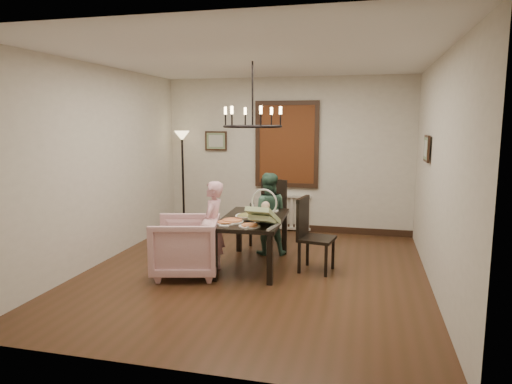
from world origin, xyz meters
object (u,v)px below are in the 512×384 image
at_px(dining_table, 253,224).
at_px(chair_right, 317,234).
at_px(chair_far, 267,213).
at_px(baby_bouncer, 263,214).
at_px(armchair, 186,246).
at_px(seated_man, 268,221).
at_px(drinking_glass, 252,213).
at_px(elderly_woman, 213,235).
at_px(floor_lamp, 183,182).

height_order(dining_table, chair_right, chair_right).
xyz_separation_m(chair_far, baby_bouncer, (0.31, -1.63, 0.32)).
xyz_separation_m(armchair, seated_man, (0.84, 1.21, 0.13)).
relative_size(chair_far, drinking_glass, 7.10).
distance_m(armchair, elderly_woman, 0.39).
bearing_deg(dining_table, floor_lamp, 131.50).
height_order(elderly_woman, seated_man, seated_man).
bearing_deg(chair_far, baby_bouncer, -61.00).
bearing_deg(floor_lamp, seated_man, -32.89).
distance_m(chair_far, chair_right, 1.46).
bearing_deg(armchair, floor_lamp, -170.71).
xyz_separation_m(dining_table, chair_right, (0.89, 0.00, -0.10)).
bearing_deg(drinking_glass, baby_bouncer, -59.78).
xyz_separation_m(chair_right, floor_lamp, (-2.70, 1.86, 0.39)).
xyz_separation_m(drinking_glass, floor_lamp, (-1.81, 1.91, 0.13)).
bearing_deg(seated_man, elderly_woman, 50.84).
bearing_deg(drinking_glass, chair_right, 3.13).
xyz_separation_m(chair_far, elderly_woman, (-0.42, -1.48, -0.03)).
relative_size(chair_right, armchair, 1.19).
distance_m(dining_table, elderly_woman, 0.59).
bearing_deg(elderly_woman, baby_bouncer, 77.31).
distance_m(armchair, floor_lamp, 2.69).
height_order(armchair, elderly_woman, elderly_woman).
relative_size(dining_table, seated_man, 1.47).
relative_size(elderly_woman, floor_lamp, 0.57).
distance_m(chair_right, seated_man, 1.04).
distance_m(dining_table, baby_bouncer, 0.62).
xyz_separation_m(seated_man, baby_bouncer, (0.20, -1.15, 0.34)).
relative_size(armchair, seated_man, 0.83).
height_order(chair_far, seated_man, chair_far).
bearing_deg(armchair, elderly_woman, 109.69).
relative_size(armchair, baby_bouncer, 1.69).
relative_size(dining_table, armchair, 1.78).
distance_m(armchair, seated_man, 1.48).
distance_m(chair_right, baby_bouncer, 0.88).
distance_m(elderly_woman, floor_lamp, 2.63).
relative_size(dining_table, baby_bouncer, 3.01).
relative_size(chair_far, floor_lamp, 0.60).
distance_m(baby_bouncer, floor_lamp, 3.15).
bearing_deg(seated_man, baby_bouncer, 88.34).
distance_m(seated_man, baby_bouncer, 1.22).
bearing_deg(dining_table, baby_bouncer, -64.77).
distance_m(chair_right, armchair, 1.76).
height_order(chair_far, drinking_glass, chair_far).
height_order(chair_far, armchair, chair_far).
height_order(armchair, seated_man, seated_man).
distance_m(chair_far, seated_man, 0.49).
bearing_deg(seated_man, armchair, 43.90).
bearing_deg(armchair, chair_right, 94.89).
relative_size(chair_far, baby_bouncer, 2.14).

